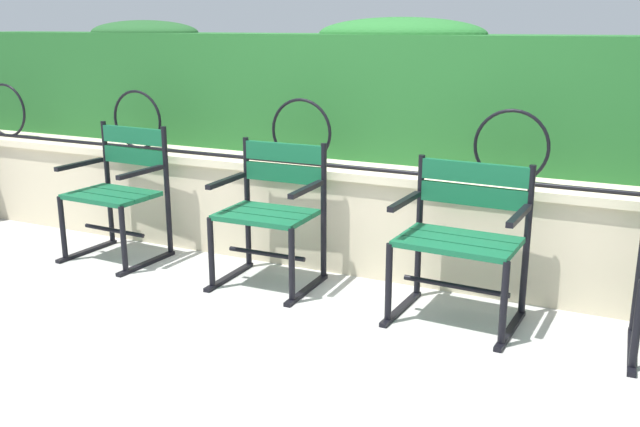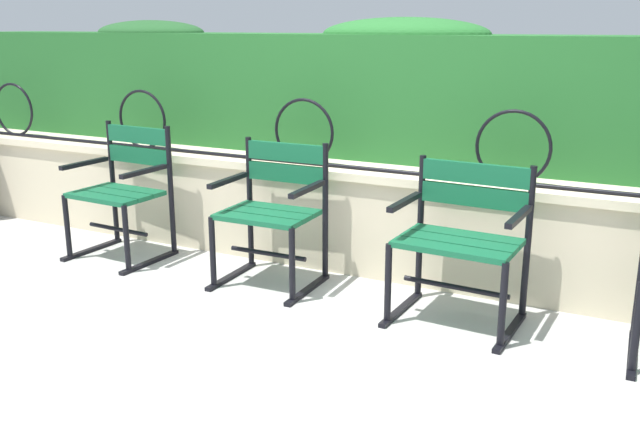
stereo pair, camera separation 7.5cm
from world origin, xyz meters
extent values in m
plane|color=#B7B5AF|center=(0.00, 0.00, 0.00)|extent=(60.00, 60.00, 0.00)
cube|color=beige|center=(0.00, 0.87, 0.30)|extent=(7.64, 0.35, 0.61)
cube|color=beige|center=(0.00, 0.87, 0.63)|extent=(7.64, 0.41, 0.05)
cylinder|color=black|center=(0.00, 0.79, 0.67)|extent=(7.10, 0.02, 0.02)
torus|color=black|center=(-3.06, 0.79, 0.87)|extent=(0.42, 0.02, 0.42)
torus|color=black|center=(-1.76, 0.79, 0.87)|extent=(0.42, 0.02, 0.42)
torus|color=black|center=(-0.45, 0.79, 0.87)|extent=(0.42, 0.02, 0.42)
torus|color=black|center=(0.85, 0.79, 0.87)|extent=(0.42, 0.02, 0.42)
cube|color=#236028|center=(0.00, 1.35, 1.06)|extent=(7.49, 0.61, 0.80)
ellipsoid|color=#235427|center=(-2.10, 1.35, 1.46)|extent=(0.95, 0.55, 0.19)
ellipsoid|color=#246129|center=(-0.01, 1.35, 1.46)|extent=(1.14, 0.55, 0.22)
cube|color=#145B38|center=(-1.62, 0.18, 0.44)|extent=(0.54, 0.15, 0.03)
cube|color=#145B38|center=(-1.61, 0.32, 0.44)|extent=(0.54, 0.15, 0.03)
cube|color=#145B38|center=(-1.60, 0.45, 0.44)|extent=(0.54, 0.15, 0.03)
cube|color=#145B38|center=(-1.60, 0.56, 0.80)|extent=(0.54, 0.06, 0.11)
cube|color=#145B38|center=(-1.60, 0.56, 0.66)|extent=(0.54, 0.06, 0.11)
cylinder|color=black|center=(-1.33, 0.54, 0.44)|extent=(0.04, 0.04, 0.88)
cylinder|color=black|center=(-1.35, 0.11, 0.22)|extent=(0.04, 0.04, 0.44)
cube|color=black|center=(-1.34, 0.30, 0.01)|extent=(0.07, 0.52, 0.02)
cube|color=black|center=(-1.34, 0.30, 0.62)|extent=(0.06, 0.40, 0.03)
cylinder|color=black|center=(-1.86, 0.57, 0.44)|extent=(0.04, 0.04, 0.88)
cylinder|color=black|center=(-1.89, 0.14, 0.22)|extent=(0.04, 0.04, 0.44)
cube|color=black|center=(-1.88, 0.33, 0.01)|extent=(0.07, 0.52, 0.02)
cube|color=black|center=(-1.88, 0.33, 0.62)|extent=(0.06, 0.40, 0.03)
cylinder|color=black|center=(-1.61, 0.32, 0.20)|extent=(0.51, 0.05, 0.03)
cube|color=#145B38|center=(-0.45, 0.19, 0.44)|extent=(0.53, 0.13, 0.03)
cube|color=#145B38|center=(-0.45, 0.33, 0.44)|extent=(0.53, 0.13, 0.03)
cube|color=#145B38|center=(-0.45, 0.46, 0.44)|extent=(0.53, 0.13, 0.03)
cube|color=#145B38|center=(-0.45, 0.57, 0.77)|extent=(0.53, 0.04, 0.11)
cube|color=#145B38|center=(-0.45, 0.57, 0.64)|extent=(0.53, 0.04, 0.11)
cylinder|color=black|center=(-0.19, 0.57, 0.42)|extent=(0.04, 0.04, 0.85)
cylinder|color=black|center=(-0.18, 0.14, 0.22)|extent=(0.04, 0.04, 0.44)
cube|color=black|center=(-0.19, 0.33, 0.01)|extent=(0.05, 0.52, 0.02)
cube|color=black|center=(-0.19, 0.33, 0.62)|extent=(0.04, 0.40, 0.03)
cylinder|color=black|center=(-0.72, 0.56, 0.42)|extent=(0.04, 0.04, 0.85)
cylinder|color=black|center=(-0.71, 0.13, 0.22)|extent=(0.04, 0.04, 0.44)
cube|color=black|center=(-0.72, 0.32, 0.01)|extent=(0.05, 0.52, 0.02)
cube|color=black|center=(-0.72, 0.32, 0.62)|extent=(0.04, 0.40, 0.03)
cylinder|color=black|center=(-0.45, 0.33, 0.20)|extent=(0.50, 0.04, 0.03)
cube|color=#145B38|center=(0.70, 0.16, 0.44)|extent=(0.60, 0.15, 0.03)
cube|color=#145B38|center=(0.71, 0.29, 0.44)|extent=(0.60, 0.15, 0.03)
cube|color=#145B38|center=(0.71, 0.43, 0.44)|extent=(0.60, 0.15, 0.03)
cube|color=#145B38|center=(0.72, 0.53, 0.76)|extent=(0.60, 0.06, 0.11)
cube|color=#145B38|center=(0.72, 0.53, 0.63)|extent=(0.60, 0.06, 0.11)
cylinder|color=black|center=(1.02, 0.52, 0.41)|extent=(0.04, 0.04, 0.83)
cylinder|color=black|center=(1.00, 0.09, 0.22)|extent=(0.04, 0.04, 0.44)
cube|color=black|center=(1.01, 0.28, 0.01)|extent=(0.06, 0.52, 0.02)
cube|color=black|center=(1.01, 0.28, 0.62)|extent=(0.05, 0.40, 0.03)
cylinder|color=black|center=(0.42, 0.55, 0.41)|extent=(0.04, 0.04, 0.83)
cylinder|color=black|center=(0.40, 0.12, 0.22)|extent=(0.04, 0.04, 0.44)
cube|color=black|center=(0.41, 0.31, 0.01)|extent=(0.06, 0.52, 0.02)
cube|color=black|center=(0.41, 0.31, 0.62)|extent=(0.05, 0.40, 0.03)
cylinder|color=black|center=(0.71, 0.29, 0.20)|extent=(0.57, 0.05, 0.03)
cylinder|color=black|center=(1.58, 0.10, 0.22)|extent=(0.04, 0.04, 0.44)
cube|color=black|center=(1.58, 0.29, 0.01)|extent=(0.06, 0.52, 0.02)
camera|label=1|loc=(1.55, -3.12, 1.53)|focal=39.35mm
camera|label=2|loc=(1.62, -3.08, 1.53)|focal=39.35mm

